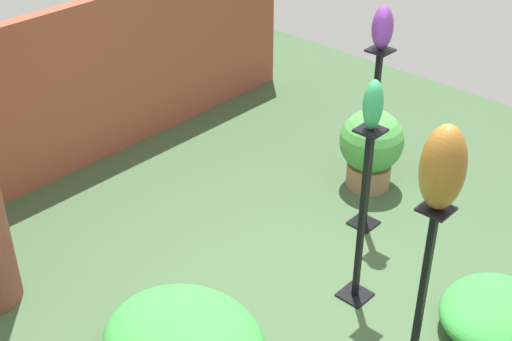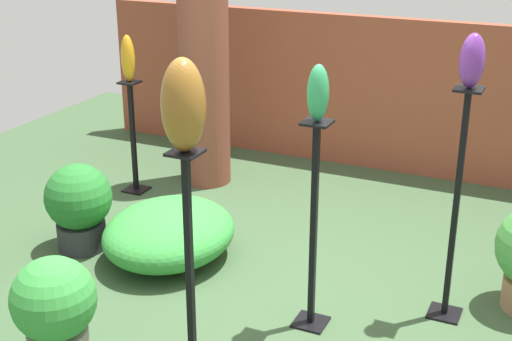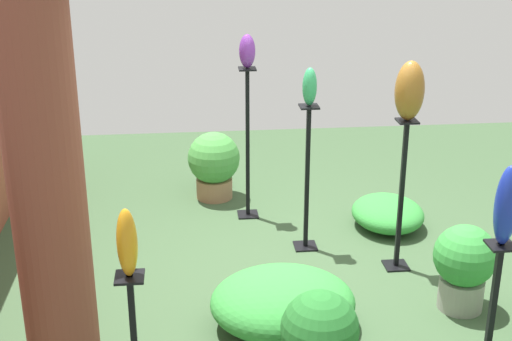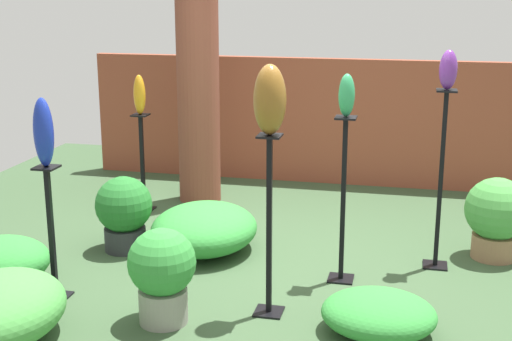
# 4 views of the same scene
# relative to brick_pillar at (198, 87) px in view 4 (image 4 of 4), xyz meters

# --- Properties ---
(ground_plane) EXTENTS (8.00, 8.00, 0.00)m
(ground_plane) POSITION_rel_brick_pillar_xyz_m (1.22, -1.73, -1.23)
(ground_plane) COLOR #385133
(brick_wall_back) EXTENTS (5.60, 0.12, 1.46)m
(brick_wall_back) POSITION_rel_brick_pillar_xyz_m (1.22, 1.01, -0.50)
(brick_wall_back) COLOR brown
(brick_wall_back) RESTS_ON ground
(brick_pillar) EXTENTS (0.45, 0.45, 2.47)m
(brick_pillar) POSITION_rel_brick_pillar_xyz_m (0.00, 0.00, 0.00)
(brick_pillar) COLOR brown
(brick_pillar) RESTS_ON ground
(pedestal_violet) EXTENTS (0.20, 0.20, 1.48)m
(pedestal_violet) POSITION_rel_brick_pillar_xyz_m (2.47, -1.39, -0.55)
(pedestal_violet) COLOR black
(pedestal_violet) RESTS_ON ground
(pedestal_jade) EXTENTS (0.20, 0.20, 1.31)m
(pedestal_jade) POSITION_rel_brick_pillar_xyz_m (1.73, -1.84, -0.63)
(pedestal_jade) COLOR black
(pedestal_jade) RESTS_ON ground
(pedestal_amber) EXTENTS (0.20, 0.20, 1.01)m
(pedestal_amber) POSITION_rel_brick_pillar_xyz_m (-0.46, -0.48, -0.78)
(pedestal_amber) COLOR black
(pedestal_amber) RESTS_ON ground
(pedestal_bronze) EXTENTS (0.20, 0.20, 1.30)m
(pedestal_bronze) POSITION_rel_brick_pillar_xyz_m (1.30, -2.55, -0.64)
(pedestal_bronze) COLOR black
(pedestal_bronze) RESTS_ON ground
(pedestal_cobalt) EXTENTS (0.20, 0.20, 1.01)m
(pedestal_cobalt) POSITION_rel_brick_pillar_xyz_m (-0.31, -2.65, -0.77)
(pedestal_cobalt) COLOR black
(pedestal_cobalt) RESTS_ON ground
(art_vase_violet) EXTENTS (0.14, 0.15, 0.31)m
(art_vase_violet) POSITION_rel_brick_pillar_xyz_m (2.47, -1.39, 0.40)
(art_vase_violet) COLOR #6B2D8C
(art_vase_violet) RESTS_ON pedestal_violet
(art_vase_jade) EXTENTS (0.12, 0.12, 0.32)m
(art_vase_jade) POSITION_rel_brick_pillar_xyz_m (1.73, -1.84, 0.24)
(art_vase_jade) COLOR #2D9356
(art_vase_jade) RESTS_ON pedestal_jade
(art_vase_amber) EXTENTS (0.12, 0.11, 0.40)m
(art_vase_amber) POSITION_rel_brick_pillar_xyz_m (-0.46, -0.48, -0.03)
(art_vase_amber) COLOR orange
(art_vase_amber) RESTS_ON pedestal_amber
(art_vase_bronze) EXTENTS (0.22, 0.23, 0.47)m
(art_vase_bronze) POSITION_rel_brick_pillar_xyz_m (1.30, -2.55, 0.30)
(art_vase_bronze) COLOR brown
(art_vase_bronze) RESTS_ON pedestal_bronze
(art_vase_cobalt) EXTENTS (0.14, 0.14, 0.50)m
(art_vase_cobalt) POSITION_rel_brick_pillar_xyz_m (-0.31, -2.65, 0.03)
(art_vase_cobalt) COLOR #192D9E
(art_vase_cobalt) RESTS_ON pedestal_cobalt
(potted_plant_front_left) EXTENTS (0.50, 0.50, 0.66)m
(potted_plant_front_left) POSITION_rel_brick_pillar_xyz_m (-0.20, -1.60, -0.87)
(potted_plant_front_left) COLOR #2D2D33
(potted_plant_front_left) RESTS_ON ground
(potted_plant_walkway_edge) EXTENTS (0.54, 0.54, 0.71)m
(potted_plant_walkway_edge) POSITION_rel_brick_pillar_xyz_m (2.96, -1.08, -0.85)
(potted_plant_walkway_edge) COLOR #936B4C
(potted_plant_walkway_edge) RESTS_ON ground
(potted_plant_front_right) EXTENTS (0.47, 0.47, 0.68)m
(potted_plant_front_right) POSITION_rel_brick_pillar_xyz_m (0.61, -2.85, -0.86)
(potted_plant_front_right) COLOR gray
(potted_plant_front_right) RESTS_ON ground
(foliage_bed_east) EXTENTS (0.92, 1.05, 0.41)m
(foliage_bed_east) POSITION_rel_brick_pillar_xyz_m (0.49, -1.47, -1.03)
(foliage_bed_east) COLOR #338C38
(foliage_bed_east) RESTS_ON ground
(foliage_bed_west) EXTENTS (0.77, 0.67, 0.28)m
(foliage_bed_west) POSITION_rel_brick_pillar_xyz_m (2.08, -2.69, -1.09)
(foliage_bed_west) COLOR #338C38
(foliage_bed_west) RESTS_ON ground
(foliage_bed_rear) EXTENTS (0.75, 0.70, 0.35)m
(foliage_bed_rear) POSITION_rel_brick_pillar_xyz_m (-0.86, -2.47, -1.06)
(foliage_bed_rear) COLOR #338C38
(foliage_bed_rear) RESTS_ON ground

